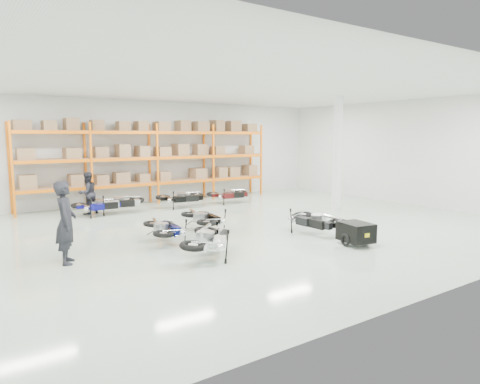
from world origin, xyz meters
TOP-DOWN VIEW (x-y plane):
  - room at (0.00, 0.00)m, footprint 18.00×18.00m
  - pallet_rack at (-0.00, 6.45)m, footprint 11.28×0.98m
  - structural_column at (5.20, 0.50)m, footprint 0.25×0.25m
  - moto_blue_centre at (-2.61, -0.49)m, footprint 1.12×1.78m
  - moto_silver_left at (-2.30, -2.40)m, footprint 1.92×2.01m
  - moto_black_far_left at (-1.03, 0.11)m, footprint 1.10×1.84m
  - moto_touring_right at (1.56, -2.06)m, footprint 0.90×1.79m
  - trailer at (1.56, -3.66)m, footprint 0.82×1.51m
  - moto_back_a at (-2.92, 4.68)m, footprint 1.70×0.88m
  - moto_back_b at (-2.22, 4.79)m, footprint 1.97×1.37m
  - moto_back_c at (0.42, 4.58)m, footprint 1.89×1.16m
  - moto_back_d at (2.68, 4.46)m, footprint 1.76×1.03m
  - person_left at (-5.31, -1.00)m, footprint 0.64×0.81m
  - person_back at (-3.20, 5.25)m, footprint 0.96×0.86m

SIDE VIEW (x-z plane):
  - trailer at x=1.56m, z-range 0.05..0.67m
  - moto_blue_centre at x=-2.61m, z-range -0.03..1.04m
  - moto_back_d at x=2.68m, z-range -0.03..1.05m
  - moto_back_a at x=-2.92m, z-range -0.03..1.05m
  - moto_black_far_left at x=-1.03m, z-range -0.03..1.09m
  - moto_back_c at x=0.42m, z-range -0.03..1.12m
  - moto_touring_right at x=1.56m, z-range -0.03..1.12m
  - moto_back_b at x=-2.22m, z-range -0.03..1.12m
  - moto_silver_left at x=-2.30m, z-range -0.03..1.17m
  - person_back at x=-3.20m, z-range 0.00..1.61m
  - person_left at x=-5.31m, z-range 0.00..1.94m
  - room at x=0.00m, z-range -6.75..11.25m
  - structural_column at x=5.20m, z-range 0.00..4.50m
  - pallet_rack at x=0.00m, z-range 0.45..4.07m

